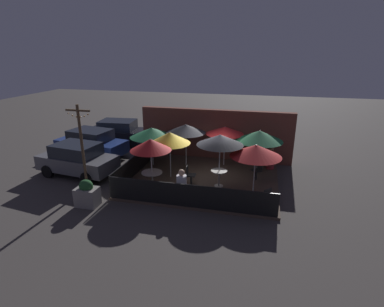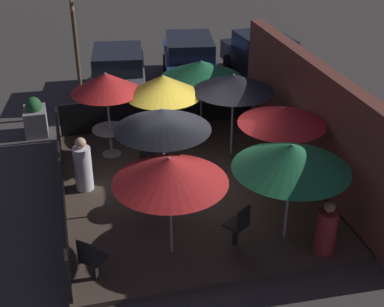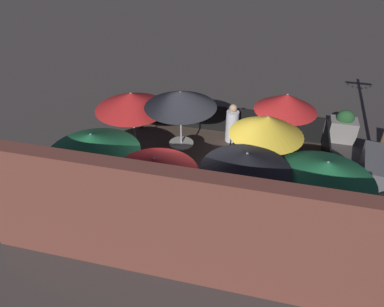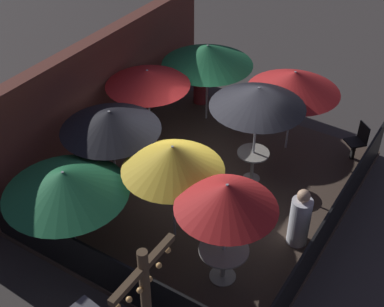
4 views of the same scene
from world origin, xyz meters
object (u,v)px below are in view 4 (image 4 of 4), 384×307
at_px(patio_umbrella_4, 110,120).
at_px(patron_0, 300,219).
at_px(patio_umbrella_5, 294,82).
at_px(patron_1, 201,86).
at_px(patio_umbrella_3, 207,55).
at_px(dining_table_0, 224,255).
at_px(patio_umbrella_0, 227,196).
at_px(patio_chair_2, 228,197).
at_px(patio_umbrella_6, 147,78).
at_px(dining_table_1, 253,158).
at_px(patio_umbrella_2, 173,158).
at_px(patio_umbrella_7, 64,183).
at_px(patio_chair_0, 358,140).
at_px(patio_umbrella_1, 258,97).
at_px(patio_chair_1, 242,113).

xyz_separation_m(patio_umbrella_4, patron_0, (0.83, -3.87, -1.39)).
bearing_deg(patio_umbrella_5, patron_1, 75.90).
xyz_separation_m(patio_umbrella_3, dining_table_0, (-4.45, -3.02, -1.27)).
height_order(patio_umbrella_0, patio_chair_2, patio_umbrella_0).
bearing_deg(dining_table_0, patio_umbrella_6, 52.95).
xyz_separation_m(dining_table_1, patron_0, (-1.26, -1.66, 0.01)).
relative_size(patio_umbrella_6, dining_table_0, 2.29).
distance_m(patio_umbrella_6, patio_chair_2, 3.35).
bearing_deg(patio_umbrella_6, patron_0, -104.37).
distance_m(patio_umbrella_2, patio_umbrella_4, 1.74).
xyz_separation_m(patio_umbrella_5, patron_0, (-2.79, -1.49, -1.26)).
xyz_separation_m(dining_table_0, patron_1, (5.09, 3.58, -0.09)).
height_order(patio_umbrella_3, patio_umbrella_6, patio_umbrella_3).
relative_size(patio_umbrella_7, dining_table_0, 2.50).
distance_m(dining_table_0, patio_chair_0, 4.92).
bearing_deg(patio_umbrella_7, patio_umbrella_0, -69.98).
bearing_deg(patio_umbrella_0, patio_umbrella_2, 72.58).
bearing_deg(patio_chair_0, patron_0, 39.46).
distance_m(patio_umbrella_0, patio_umbrella_4, 3.15).
distance_m(dining_table_0, patron_0, 1.76).
distance_m(patio_umbrella_1, dining_table_1, 1.58).
distance_m(patio_umbrella_3, patio_umbrella_4, 3.71).
bearing_deg(patio_umbrella_4, patio_umbrella_6, 14.36).
height_order(patio_umbrella_2, patio_umbrella_7, patio_umbrella_2).
height_order(dining_table_1, patron_0, patron_0).
relative_size(patio_umbrella_3, patio_chair_0, 2.44).
xyz_separation_m(patio_umbrella_5, patio_chair_0, (0.48, -1.57, -1.33)).
height_order(patio_umbrella_4, dining_table_1, patio_umbrella_4).
xyz_separation_m(patio_umbrella_3, patio_umbrella_5, (-0.09, -2.34, -0.01)).
bearing_deg(patio_chair_1, patio_chair_2, -12.10).
distance_m(patio_umbrella_0, patron_0, 2.25).
bearing_deg(patio_umbrella_2, patron_1, 25.59).
distance_m(patio_umbrella_2, patio_umbrella_7, 1.96).
bearing_deg(patio_chair_0, patio_umbrella_7, 9.27).
xyz_separation_m(patio_umbrella_2, patio_chair_1, (4.06, 0.65, -1.45)).
xyz_separation_m(patio_umbrella_1, dining_table_1, (0.00, 0.00, -1.58)).
bearing_deg(patio_chair_2, patio_umbrella_5, -5.68).
bearing_deg(patio_umbrella_0, patio_chair_1, 24.05).
xyz_separation_m(patio_umbrella_7, dining_table_1, (3.82, -1.85, -1.20)).
bearing_deg(dining_table_1, patron_0, -127.35).
height_order(patio_umbrella_0, patio_umbrella_3, patio_umbrella_0).
height_order(patio_umbrella_1, patio_chair_1, patio_umbrella_1).
height_order(patio_umbrella_3, patio_chair_0, patio_umbrella_3).
xyz_separation_m(patio_umbrella_7, patio_chair_1, (5.47, -0.70, -1.28)).
xyz_separation_m(dining_table_0, dining_table_1, (2.83, 0.85, -0.01)).
relative_size(patio_umbrella_0, patio_chair_1, 2.44).
height_order(patio_umbrella_2, patio_umbrella_4, patio_umbrella_2).
xyz_separation_m(patio_umbrella_2, patio_chair_2, (1.09, -0.60, -1.47)).
bearing_deg(patio_umbrella_5, patio_umbrella_0, -171.11).
height_order(patio_umbrella_4, dining_table_0, patio_umbrella_4).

